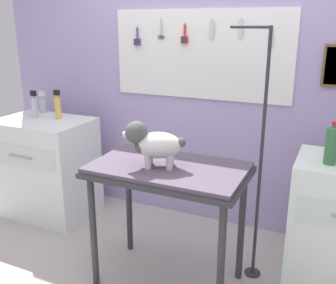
# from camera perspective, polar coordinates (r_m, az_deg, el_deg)

# --- Properties ---
(rear_wall_panel) EXTENTS (4.00, 0.11, 2.30)m
(rear_wall_panel) POSITION_cam_1_polar(r_m,az_deg,el_deg) (3.21, 5.81, 7.86)
(rear_wall_panel) COLOR #A996C9
(rear_wall_panel) RESTS_ON ground
(grooming_table) EXTENTS (0.98, 0.58, 0.84)m
(grooming_table) POSITION_cam_1_polar(r_m,az_deg,el_deg) (2.41, 0.03, -5.55)
(grooming_table) COLOR #2D2D33
(grooming_table) RESTS_ON ground
(grooming_arm) EXTENTS (0.30, 0.11, 1.67)m
(grooming_arm) POSITION_cam_1_polar(r_m,az_deg,el_deg) (2.54, 13.33, -4.01)
(grooming_arm) COLOR #2D2D33
(grooming_arm) RESTS_ON ground
(dog) EXTENTS (0.38, 0.26, 0.28)m
(dog) POSITION_cam_1_polar(r_m,az_deg,el_deg) (2.32, -2.34, -0.12)
(dog) COLOR silver
(dog) RESTS_ON grooming_table
(counter_left) EXTENTS (0.80, 0.58, 0.88)m
(counter_left) POSITION_cam_1_polar(r_m,az_deg,el_deg) (3.62, -17.51, -3.60)
(counter_left) COLOR silver
(counter_left) RESTS_ON ground
(shampoo_bottle) EXTENTS (0.05, 0.05, 0.25)m
(shampoo_bottle) POSITION_cam_1_polar(r_m,az_deg,el_deg) (3.46, -16.05, 5.09)
(shampoo_bottle) COLOR gold
(shampoo_bottle) RESTS_ON counter_left
(detangler_spray) EXTENTS (0.05, 0.05, 0.20)m
(detangler_spray) POSITION_cam_1_polar(r_m,az_deg,el_deg) (3.76, -18.10, 5.42)
(detangler_spray) COLOR #B0ABB3
(detangler_spray) RESTS_ON counter_left
(spray_bottle_tall) EXTENTS (0.05, 0.05, 0.24)m
(spray_bottle_tall) POSITION_cam_1_polar(r_m,az_deg,el_deg) (3.57, -19.20, 5.05)
(spray_bottle_tall) COLOR #AEB2BC
(spray_bottle_tall) RESTS_ON counter_left
(soda_bottle) EXTENTS (0.07, 0.07, 0.26)m
(soda_bottle) POSITION_cam_1_polar(r_m,az_deg,el_deg) (2.48, 23.11, -0.37)
(soda_bottle) COLOR #336B3D
(soda_bottle) RESTS_ON cabinet_right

